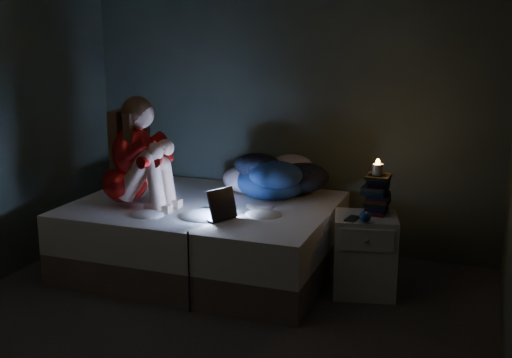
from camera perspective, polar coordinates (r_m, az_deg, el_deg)
The scene contains 12 objects.
floor at distance 4.03m, azimuth -5.78°, elevation -14.36°, with size 3.60×3.80×0.02m, color black.
wall_back at distance 5.38m, azimuth 2.88°, elevation 7.33°, with size 3.60×0.02×2.60m, color #32382E.
bed at distance 5.00m, azimuth -4.67°, elevation -5.20°, with size 1.99×1.49×0.55m, color silver, non-canonical shape.
pillow at distance 5.53m, azimuth -10.49°, elevation 0.03°, with size 0.43×0.31×0.12m, color silver.
woman at distance 4.85m, azimuth -11.95°, elevation 2.51°, with size 0.53×0.34×0.85m, color #A10002, non-canonical shape.
laptop at distance 4.53m, azimuth -4.32°, elevation -1.94°, with size 0.34×0.24×0.24m, color black, non-canonical shape.
clothes_pile at distance 5.06m, azimuth 1.38°, elevation 0.47°, with size 0.62×0.50×0.37m, color navy, non-canonical shape.
nightstand at distance 4.60m, azimuth 9.86°, elevation -6.79°, with size 0.44×0.39×0.58m, color silver.
book_stack at distance 4.56m, azimuth 10.91°, elevation -1.36°, with size 0.19×0.25×0.28m, color black, non-canonical shape.
candle at distance 4.52m, azimuth 11.00°, elevation 0.85°, with size 0.07×0.07×0.08m, color beige.
phone at distance 4.43m, azimuth 8.48°, elevation -3.48°, with size 0.07×0.14×0.01m, color black.
blue_orb at distance 4.35m, azimuth 9.40°, elevation -3.39°, with size 0.08×0.08×0.08m, color navy.
Camera 1 is at (1.60, -3.20, 1.85)m, focal length 43.95 mm.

